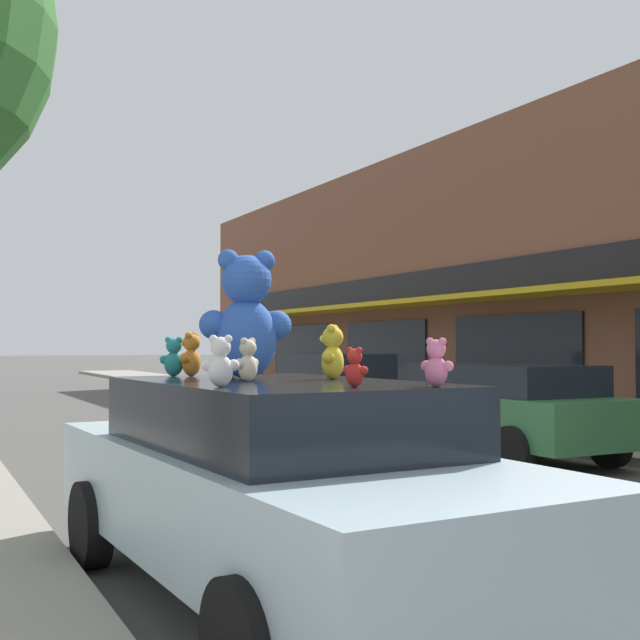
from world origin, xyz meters
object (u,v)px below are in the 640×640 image
Objects in this scene: teddy_bear_white at (221,362)px; teddy_bear_cream at (248,360)px; teddy_bear_yellow at (332,353)px; teddy_bear_pink at (436,363)px; parked_car_far_right at (335,389)px; teddy_bear_black at (230,361)px; teddy_bear_red at (355,368)px; teddy_bear_teal at (174,357)px; parked_car_far_center at (503,407)px; teddy_bear_giant at (246,317)px; plush_art_car at (278,482)px; teddy_bear_orange at (191,355)px.

teddy_bear_white is 1.03× the size of teddy_bear_cream.
teddy_bear_yellow reaches higher than teddy_bear_cream.
teddy_bear_yellow reaches higher than teddy_bear_pink.
teddy_bear_cream is at bearing -120.91° from parked_car_far_right.
teddy_bear_black reaches higher than teddy_bear_red.
teddy_bear_cream reaches higher than teddy_bear_black.
teddy_bear_teal reaches higher than teddy_bear_cream.
teddy_bear_white is 1.69m from teddy_bear_teal.
teddy_bear_teal is 1.06× the size of teddy_bear_cream.
teddy_bear_black is 0.86× the size of teddy_bear_pink.
teddy_bear_black is 6.68m from parked_car_far_center.
teddy_bear_yellow is (1.05, 0.61, 0.04)m from teddy_bear_white.
parked_car_far_center is at bearing 170.25° from teddy_bear_yellow.
parked_car_far_right is (5.69, 9.34, -1.11)m from teddy_bear_giant.
teddy_bear_pink is 0.07× the size of parked_car_far_center.
teddy_bear_giant is at bearing -7.21° from teddy_bear_pink.
teddy_bear_yellow reaches higher than teddy_bear_teal.
teddy_bear_pink is (0.49, -2.07, 0.02)m from teddy_bear_black.
teddy_bear_cream is at bearing -107.24° from teddy_bear_white.
teddy_bear_giant reaches higher than teddy_bear_pink.
teddy_bear_white reaches higher than parked_car_far_right.
teddy_bear_giant is 0.62m from teddy_bear_black.
teddy_bear_orange reaches higher than plush_art_car.
teddy_bear_white is (-0.56, -1.02, -0.30)m from teddy_bear_giant.
teddy_bear_white is 0.88× the size of teddy_bear_orange.
teddy_bear_cream is (-0.65, -0.04, -0.05)m from teddy_bear_yellow.
teddy_bear_red is 1.96m from teddy_bear_orange.
teddy_bear_red reaches higher than plush_art_car.
teddy_bear_black is at bearing -95.04° from teddy_bear_white.
teddy_bear_teal is 0.14m from teddy_bear_orange.
teddy_bear_black is at bearing -84.37° from teddy_bear_giant.
teddy_bear_red is (0.06, -1.87, -0.01)m from teddy_bear_black.
plush_art_car is at bearing -119.66° from teddy_bear_white.
teddy_bear_cream is at bearing 83.29° from teddy_bear_giant.
teddy_bear_white is 0.78× the size of teddy_bear_yellow.
teddy_bear_black is at bearing -116.34° from teddy_bear_yellow.
parked_car_far_center is (6.26, 5.05, -0.82)m from teddy_bear_white.
teddy_bear_black is 0.43m from teddy_bear_teal.
teddy_bear_white is 0.70m from teddy_bear_cream.
teddy_bear_orange is (0.34, 1.60, 0.02)m from teddy_bear_white.
teddy_bear_white is at bearing 82.05° from teddy_bear_black.
teddy_bear_yellow is 0.09× the size of parked_car_far_right.
teddy_bear_pink reaches higher than plush_art_car.
teddy_bear_cream reaches higher than parked_car_far_right.
teddy_bear_pink is at bearing -140.79° from teddy_bear_red.
teddy_bear_cream is at bearing -8.40° from teddy_bear_red.
teddy_bear_orange reaches higher than teddy_bear_black.
teddy_bear_teal is at bearing -13.52° from teddy_bear_red.
teddy_bear_pink is 0.98× the size of teddy_bear_cream.
teddy_bear_yellow is 11.08m from parked_car_far_right.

